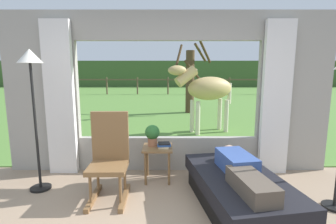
{
  "coord_description": "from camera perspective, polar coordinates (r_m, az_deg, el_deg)",
  "views": [
    {
      "loc": [
        0.0,
        -1.88,
        1.67
      ],
      "look_at": [
        0.0,
        1.8,
        1.05
      ],
      "focal_mm": 27.6,
      "sensor_mm": 36.0,
      "label": 1
    }
  ],
  "objects": [
    {
      "name": "back_wall_with_window",
      "position": [
        4.17,
        0.01,
        3.75
      ],
      "size": [
        5.2,
        0.12,
        2.55
      ],
      "color": "#9E998E",
      "rests_on": "ground_plane"
    },
    {
      "name": "curtain_panel_left",
      "position": [
        4.37,
        -22.75,
        2.64
      ],
      "size": [
        0.44,
        0.1,
        2.4
      ],
      "primitive_type": "cube",
      "color": "silver",
      "rests_on": "ground_plane"
    },
    {
      "name": "curtain_panel_right",
      "position": [
        4.37,
        22.78,
        2.63
      ],
      "size": [
        0.44,
        0.1,
        2.4
      ],
      "primitive_type": "cube",
      "color": "silver",
      "rests_on": "ground_plane"
    },
    {
      "name": "outdoor_pasture_lawn",
      "position": [
        15.14,
        0.05,
        3.23
      ],
      "size": [
        36.0,
        21.68,
        0.02
      ],
      "primitive_type": "cube",
      "color": "#568438",
      "rests_on": "ground_plane"
    },
    {
      "name": "distant_hill_ridge",
      "position": [
        24.89,
        0.05,
        8.44
      ],
      "size": [
        36.0,
        2.0,
        2.4
      ],
      "primitive_type": "cube",
      "color": "#3D5A2D",
      "rests_on": "ground_plane"
    },
    {
      "name": "recliner_sofa",
      "position": [
        3.34,
        15.24,
        -16.55
      ],
      "size": [
        1.17,
        1.83,
        0.42
      ],
      "rotation": [
        0.0,
        0.0,
        0.17
      ],
      "color": "black",
      "rests_on": "ground_plane"
    },
    {
      "name": "reclining_person",
      "position": [
        3.18,
        15.72,
        -12.01
      ],
      "size": [
        0.44,
        1.43,
        0.22
      ],
      "rotation": [
        0.0,
        0.0,
        0.17
      ],
      "color": "#334C8C",
      "rests_on": "recliner_sofa"
    },
    {
      "name": "rocking_chair",
      "position": [
        3.48,
        -12.85,
        -9.57
      ],
      "size": [
        0.49,
        0.69,
        1.12
      ],
      "rotation": [
        0.0,
        0.0,
        0.01
      ],
      "color": "brown",
      "rests_on": "ground_plane"
    },
    {
      "name": "side_table",
      "position": [
        3.91,
        -2.3,
        -9.03
      ],
      "size": [
        0.44,
        0.44,
        0.52
      ],
      "color": "brown",
      "rests_on": "ground_plane"
    },
    {
      "name": "potted_plant",
      "position": [
        3.89,
        -3.47,
        -4.86
      ],
      "size": [
        0.22,
        0.22,
        0.32
      ],
      "color": "#9E6042",
      "rests_on": "side_table"
    },
    {
      "name": "book_stack",
      "position": [
        3.81,
        -0.92,
        -7.36
      ],
      "size": [
        0.2,
        0.16,
        0.08
      ],
      "color": "beige",
      "rests_on": "side_table"
    },
    {
      "name": "floor_lamp_left",
      "position": [
        3.85,
        -27.93,
        6.7
      ],
      "size": [
        0.32,
        0.32,
        1.92
      ],
      "color": "black",
      "rests_on": "ground_plane"
    },
    {
      "name": "horse",
      "position": [
        6.71,
        8.65,
        5.03
      ],
      "size": [
        1.8,
        1.0,
        1.73
      ],
      "rotation": [
        0.0,
        0.0,
        1.95
      ],
      "color": "tan",
      "rests_on": "outdoor_pasture_lawn"
    },
    {
      "name": "pasture_tree",
      "position": [
        9.75,
        5.01,
        7.43
      ],
      "size": [
        1.44,
        1.39,
        3.08
      ],
      "color": "#4C3823",
      "rests_on": "outdoor_pasture_lawn"
    },
    {
      "name": "pasture_fence_line",
      "position": [
        16.92,
        0.05,
        6.39
      ],
      "size": [
        16.1,
        0.1,
        1.1
      ],
      "color": "brown",
      "rests_on": "outdoor_pasture_lawn"
    }
  ]
}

